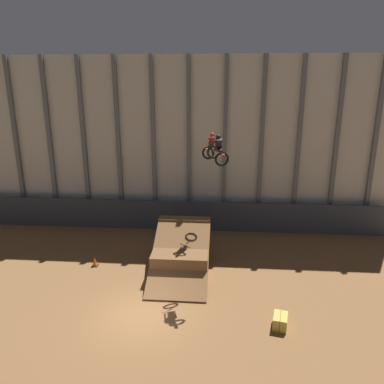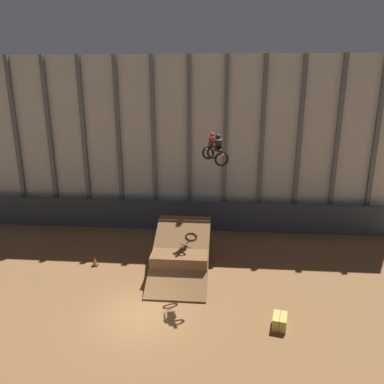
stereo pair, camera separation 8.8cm
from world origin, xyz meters
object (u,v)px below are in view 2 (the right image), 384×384
(dirt_ramp, at_px, (182,253))
(rider_bike_left_air, at_px, (212,147))
(traffic_cone_near_ramp, at_px, (95,261))
(hay_bale_trackside, at_px, (280,321))
(rider_bike_right_air, at_px, (218,151))

(dirt_ramp, height_order, rider_bike_left_air, rider_bike_left_air)
(traffic_cone_near_ramp, bearing_deg, rider_bike_left_air, 19.38)
(traffic_cone_near_ramp, relative_size, hay_bale_trackside, 0.58)
(traffic_cone_near_ramp, bearing_deg, hay_bale_trackside, -26.12)
(rider_bike_right_air, height_order, hay_bale_trackside, rider_bike_right_air)
(rider_bike_left_air, distance_m, traffic_cone_near_ramp, 9.61)
(hay_bale_trackside, bearing_deg, rider_bike_right_air, 124.96)
(rider_bike_left_air, xyz_separation_m, traffic_cone_near_ramp, (-6.71, -2.36, -6.46))
(dirt_ramp, bearing_deg, hay_bale_trackside, -47.17)
(rider_bike_left_air, height_order, rider_bike_right_air, rider_bike_right_air)
(dirt_ramp, distance_m, rider_bike_left_air, 6.40)
(rider_bike_left_air, relative_size, hay_bale_trackside, 1.79)
(hay_bale_trackside, bearing_deg, rider_bike_left_air, 114.45)
(dirt_ramp, distance_m, traffic_cone_near_ramp, 5.18)
(dirt_ramp, distance_m, rider_bike_right_air, 6.59)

